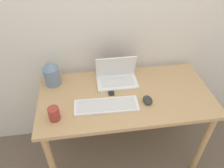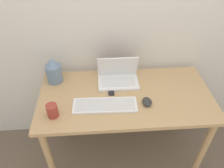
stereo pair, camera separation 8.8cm
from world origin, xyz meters
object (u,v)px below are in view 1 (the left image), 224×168
(vase, at_px, (51,73))
(mug, at_px, (54,114))
(mp3_player, at_px, (111,93))
(mouse, at_px, (148,100))
(keyboard, at_px, (106,106))
(laptop, at_px, (117,77))

(vase, bearing_deg, mug, -84.86)
(mug, bearing_deg, mp3_player, 25.62)
(vase, relative_size, mp3_player, 4.45)
(mouse, bearing_deg, keyboard, -178.71)
(keyboard, bearing_deg, mp3_player, 67.61)
(keyboard, xyz_separation_m, mug, (-0.36, -0.07, 0.04))
(keyboard, xyz_separation_m, mouse, (0.30, 0.01, 0.01))
(vase, bearing_deg, keyboard, -39.20)
(keyboard, height_order, mp3_player, keyboard)
(laptop, xyz_separation_m, mouse, (0.19, -0.27, -0.03))
(mouse, xyz_separation_m, mug, (-0.66, -0.07, 0.03))
(mp3_player, bearing_deg, laptop, 66.15)
(vase, height_order, mp3_player, vase)
(mug, bearing_deg, keyboard, 10.44)
(keyboard, distance_m, mouse, 0.30)
(laptop, xyz_separation_m, keyboard, (-0.12, -0.28, -0.04))
(laptop, relative_size, vase, 1.50)
(mouse, distance_m, vase, 0.77)
(laptop, relative_size, mouse, 3.43)
(laptop, xyz_separation_m, mp3_player, (-0.06, -0.14, -0.04))
(mouse, relative_size, mug, 0.95)
(keyboard, relative_size, vase, 2.16)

